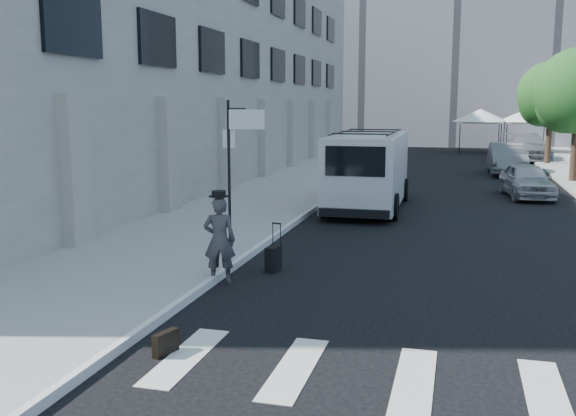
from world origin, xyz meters
The scene contains 16 objects.
ground centered at (0.00, 0.00, 0.00)m, with size 120.00×120.00×0.00m, color black.
sidewalk_left centered at (-4.25, 16.00, 0.07)m, with size 4.50×48.00×0.15m, color gray.
building_left centered at (-11.50, 18.00, 6.00)m, with size 10.00×44.00×12.00m, color gray.
building_far centered at (2.00, 50.00, 12.50)m, with size 22.00×12.00×25.00m, color slate.
sign_pole centered at (-2.36, 3.20, 2.65)m, with size 1.03×0.07×3.50m.
tree_near centered at (7.50, 20.15, 3.97)m, with size 3.80×3.83×6.03m.
tree_far centered at (7.50, 29.15, 3.97)m, with size 3.80×3.83×6.03m.
tent_left centered at (4.00, 38.00, 2.71)m, with size 4.00×4.00×3.20m.
tent_right centered at (7.20, 38.50, 2.71)m, with size 4.00×4.00×3.20m.
businessman centered at (-1.90, 0.70, 0.87)m, with size 0.64×0.42×1.75m, color #3A3A3C.
briefcase centered at (-1.31, -3.00, 0.17)m, with size 0.12×0.44×0.34m, color black.
suitcase centered at (-1.12, 1.85, 0.28)m, with size 0.30×0.41×1.03m.
cargo_van centered at (-0.35, 10.91, 1.31)m, with size 2.47×6.82×2.53m.
parked_car_a centered at (5.17, 14.97, 0.66)m, with size 1.56×3.87×1.32m, color #A1A5A9.
parked_car_b centered at (5.00, 23.44, 0.80)m, with size 1.69×4.84×1.60m, color slate.
parked_car_c centered at (6.80, 32.45, 0.84)m, with size 2.36×5.80×1.68m, color gray.
Camera 1 is at (2.65, -11.00, 3.55)m, focal length 40.00 mm.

